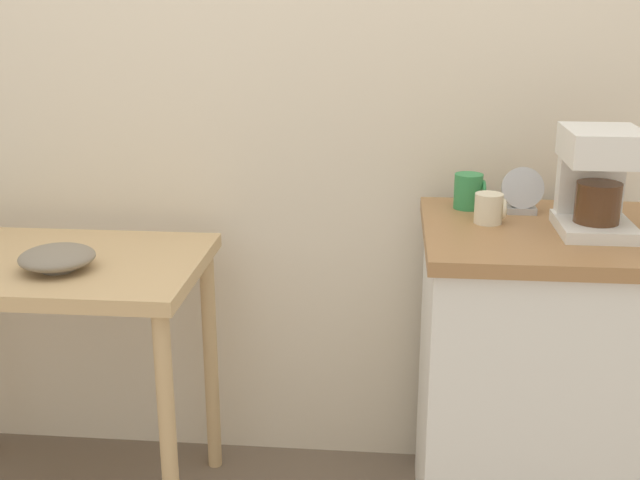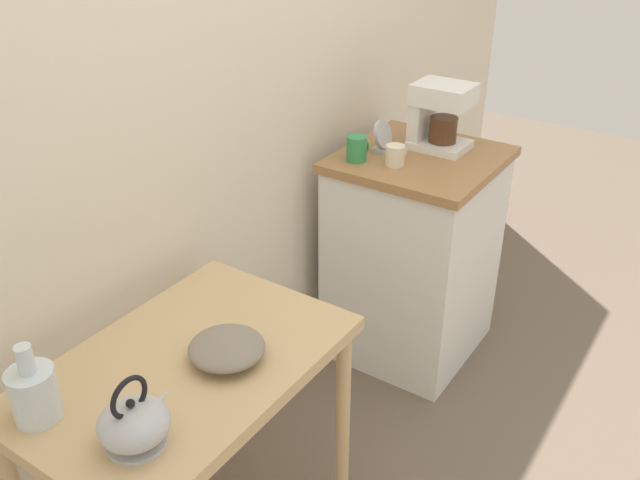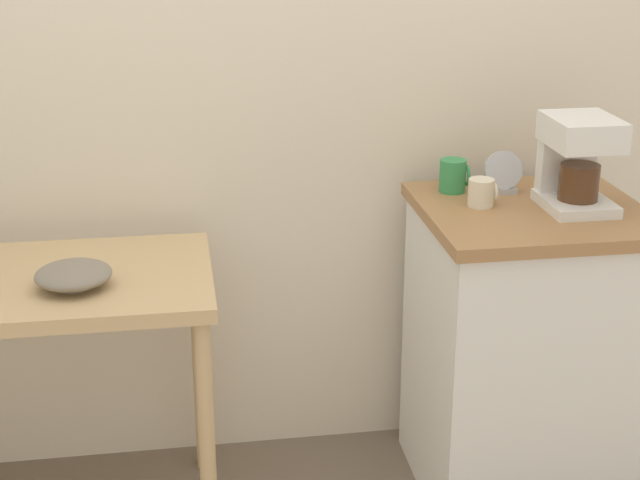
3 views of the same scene
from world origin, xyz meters
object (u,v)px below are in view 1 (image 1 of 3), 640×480
(bowl_stoneware, at_px, (57,258))
(coffee_maker, at_px, (597,175))
(mug_tall_green, at_px, (469,191))
(mug_small_cream, at_px, (489,208))
(table_clock, at_px, (522,193))

(bowl_stoneware, distance_m, coffee_maker, 1.39)
(coffee_maker, bearing_deg, mug_tall_green, 147.43)
(coffee_maker, bearing_deg, mug_small_cream, 170.44)
(bowl_stoneware, xyz_separation_m, table_clock, (1.22, 0.23, 0.14))
(mug_tall_green, xyz_separation_m, table_clock, (0.14, -0.03, 0.01))
(mug_tall_green, bearing_deg, coffee_maker, -32.57)
(table_clock, bearing_deg, mug_tall_green, 165.79)
(bowl_stoneware, xyz_separation_m, mug_small_cream, (1.12, 0.12, 0.13))
(coffee_maker, relative_size, mug_tall_green, 2.69)
(coffee_maker, relative_size, mug_small_cream, 3.26)
(bowl_stoneware, height_order, table_clock, table_clock)
(coffee_maker, xyz_separation_m, mug_tall_green, (-0.29, 0.19, -0.09))
(mug_tall_green, relative_size, table_clock, 0.77)
(bowl_stoneware, xyz_separation_m, mug_tall_green, (1.08, 0.27, 0.14))
(bowl_stoneware, xyz_separation_m, coffee_maker, (1.37, 0.08, 0.23))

